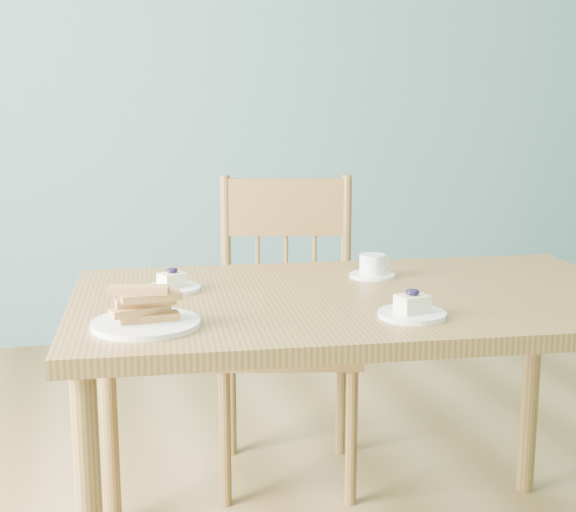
# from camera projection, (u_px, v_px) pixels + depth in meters

# --- Properties ---
(room) EXTENTS (5.01, 5.01, 2.71)m
(room) POSITION_uv_depth(u_px,v_px,m) (433.00, 39.00, 1.67)
(room) COLOR #A47F4C
(room) RESTS_ON ground
(dining_table) EXTENTS (1.48, 0.94, 0.75)m
(dining_table) POSITION_uv_depth(u_px,v_px,m) (360.00, 323.00, 1.99)
(dining_table) COLOR olive
(dining_table) RESTS_ON ground
(dining_chair) EXTENTS (0.54, 0.52, 0.98)m
(dining_chair) POSITION_uv_depth(u_px,v_px,m) (287.00, 327.00, 2.59)
(dining_chair) COLOR olive
(dining_chair) RESTS_ON ground
(cheesecake_plate_near) EXTENTS (0.15, 0.15, 0.06)m
(cheesecake_plate_near) POSITION_uv_depth(u_px,v_px,m) (412.00, 310.00, 1.77)
(cheesecake_plate_near) COLOR white
(cheesecake_plate_near) RESTS_ON dining_table
(cheesecake_plate_far) EXTENTS (0.14, 0.14, 0.06)m
(cheesecake_plate_far) POSITION_uv_depth(u_px,v_px,m) (172.00, 285.00, 2.01)
(cheesecake_plate_far) COLOR white
(cheesecake_plate_far) RESTS_ON dining_table
(coffee_cup) EXTENTS (0.12, 0.12, 0.06)m
(coffee_cup) POSITION_uv_depth(u_px,v_px,m) (373.00, 267.00, 2.16)
(coffee_cup) COLOR white
(coffee_cup) RESTS_ON dining_table
(biscotti_plate) EXTENTS (0.23, 0.23, 0.09)m
(biscotti_plate) POSITION_uv_depth(u_px,v_px,m) (146.00, 314.00, 1.69)
(biscotti_plate) COLOR white
(biscotti_plate) RESTS_ON dining_table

